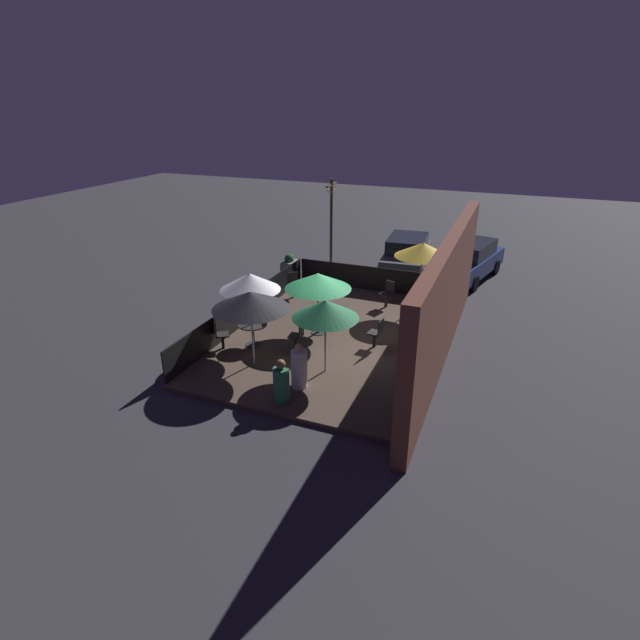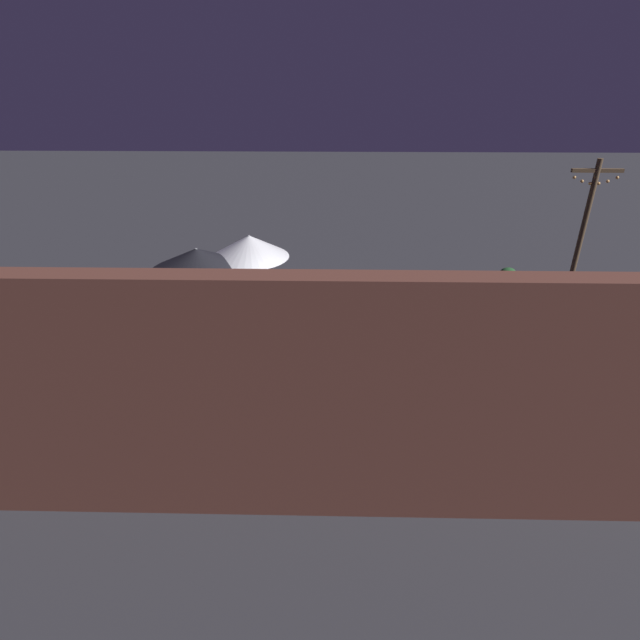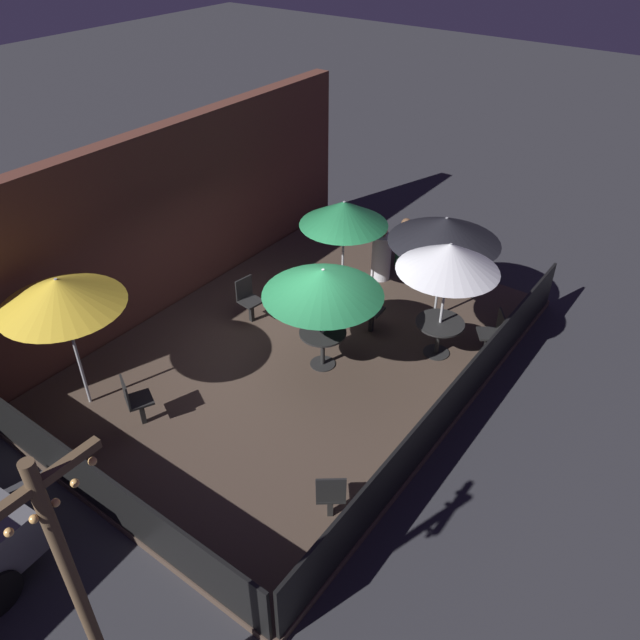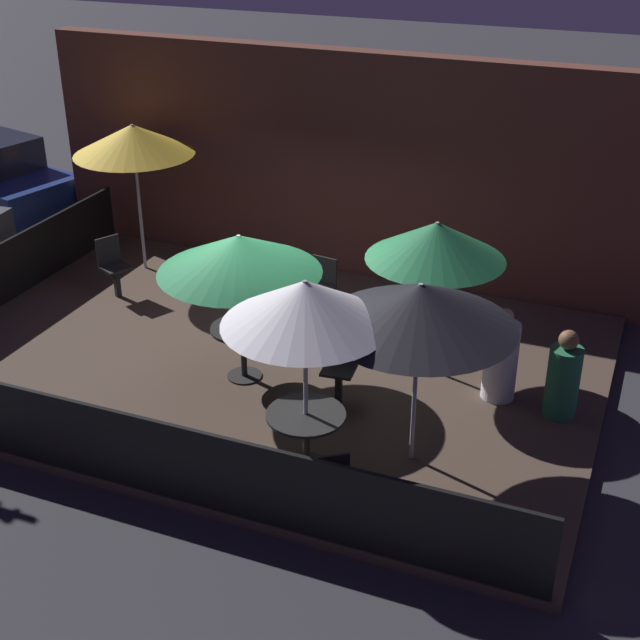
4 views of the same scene
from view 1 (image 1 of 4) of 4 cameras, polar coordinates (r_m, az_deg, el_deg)
The scene contains 23 objects.
ground_plane at distance 15.99m, azimuth 1.54°, elevation -2.20°, with size 60.00×60.00×0.00m, color #2D2D33.
patio_deck at distance 15.97m, azimuth 1.54°, elevation -2.01°, with size 9.06×6.32×0.12m.
building_wall at distance 14.53m, azimuth 14.25°, elevation 2.25°, with size 10.66×0.36×3.71m.
fence_front at distance 16.97m, azimuth -8.35°, elevation 1.35°, with size 8.86×0.05×0.95m.
fence_side_left at distance 19.72m, azimuth 6.11°, elevation 4.72°, with size 0.05×6.12×0.95m.
patio_umbrella_0 at distance 15.46m, azimuth -0.23°, elevation 4.47°, with size 2.09×2.09×2.02m.
patio_umbrella_1 at distance 14.69m, azimuth -8.02°, elevation 4.36°, with size 1.79×1.79×2.31m.
patio_umbrella_2 at distance 13.59m, azimuth -7.96°, elevation 2.25°, with size 2.13×2.13×2.21m.
patio_umbrella_3 at distance 17.56m, azimuth 11.69°, elevation 7.87°, with size 1.93×1.93×2.45m.
patio_umbrella_4 at distance 13.12m, azimuth 0.63°, elevation 1.25°, with size 1.80×1.80×2.12m.
dining_table_0 at distance 15.89m, azimuth -0.22°, elevation 0.43°, with size 0.84×0.84×0.74m.
dining_table_1 at distance 15.25m, azimuth -7.70°, elevation -0.94°, with size 0.89×0.89×0.71m.
patio_chair_0 at distance 15.11m, azimuth 6.54°, elevation -1.37°, with size 0.45×0.45×0.93m.
patio_chair_1 at distance 15.23m, azimuth -11.37°, elevation -1.53°, with size 0.56×0.56×0.92m.
patio_chair_2 at distance 18.15m, azimuth 7.74°, elevation 3.09°, with size 0.54×0.54×0.95m.
patio_chair_3 at distance 14.78m, azimuth -2.56°, elevation -1.73°, with size 0.44×0.44×0.95m.
patio_chair_4 at distance 18.96m, azimuth -3.05°, elevation 4.17°, with size 0.56×0.56×0.94m.
patron_0 at distance 12.98m, azimuth -2.40°, elevation -5.51°, with size 0.49×0.49×1.25m.
patron_1 at distance 12.43m, azimuth -4.44°, elevation -7.21°, with size 0.44×0.44×1.17m.
planter_box at distance 21.64m, azimuth -3.51°, elevation 6.15°, with size 0.76×0.53×0.99m.
light_post at distance 21.37m, azimuth 1.29°, elevation 11.05°, with size 1.10×0.12×4.08m.
parked_car_0 at distance 22.25m, azimuth 9.87°, elevation 7.43°, with size 4.25×2.03×1.62m.
parked_car_1 at distance 22.08m, azimuth 16.60°, elevation 6.65°, with size 4.56×2.69×1.62m.
Camera 1 is at (13.48, 4.92, 7.06)m, focal length 28.00 mm.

